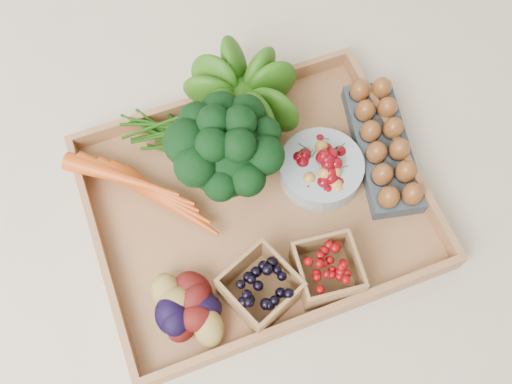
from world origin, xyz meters
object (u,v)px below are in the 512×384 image
object	(u,v)px
cherry_bowl	(321,169)
egg_carton	(382,148)
broccoli	(229,165)
tray	(256,205)

from	to	relation	value
cherry_bowl	egg_carton	world-z (taller)	cherry_bowl
broccoli	cherry_bowl	distance (m)	0.17
tray	egg_carton	world-z (taller)	egg_carton
tray	egg_carton	distance (m)	0.25
cherry_bowl	tray	bearing A→B (deg)	-174.47
tray	egg_carton	xyz separation A→B (m)	(0.25, 0.01, 0.02)
tray	broccoli	size ratio (longest dim) A/B	3.01
broccoli	cherry_bowl	xyz separation A→B (m)	(0.15, -0.04, -0.05)
tray	broccoli	distance (m)	0.10
cherry_bowl	egg_carton	distance (m)	0.12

